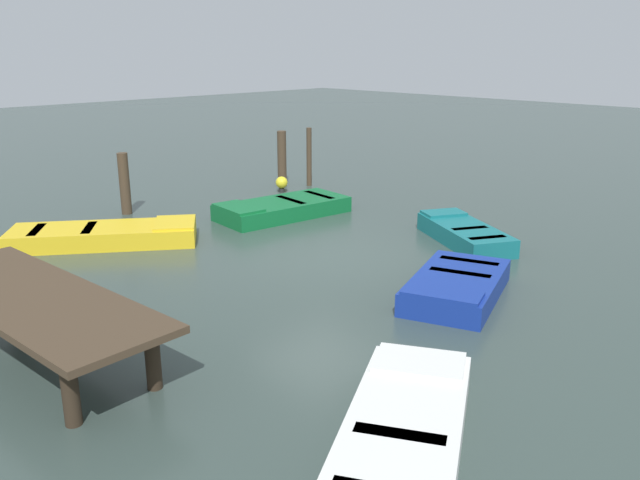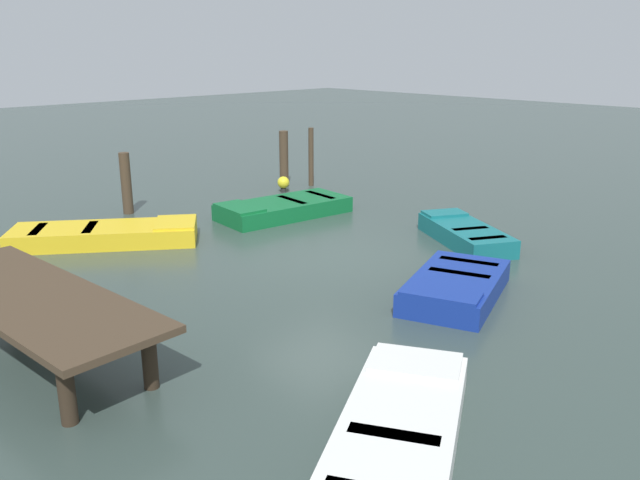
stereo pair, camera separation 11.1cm
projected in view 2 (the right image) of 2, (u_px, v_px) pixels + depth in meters
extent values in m
plane|color=#33423D|center=(320.00, 256.00, 13.75)|extent=(80.00, 80.00, 0.00)
cube|color=#423323|center=(31.00, 297.00, 9.08)|extent=(5.08, 1.95, 0.10)
cylinder|color=#2E2318|center=(13.00, 284.00, 10.90)|extent=(0.20, 0.20, 0.85)
cylinder|color=#2E2318|center=(66.00, 391.00, 7.54)|extent=(0.20, 0.20, 0.85)
cylinder|color=#2E2318|center=(150.00, 358.00, 8.35)|extent=(0.20, 0.20, 0.85)
cube|color=#14666B|center=(465.00, 234.00, 14.58)|extent=(2.93, 2.26, 0.40)
cube|color=beige|center=(466.00, 228.00, 14.54)|extent=(2.46, 1.86, 0.04)
cube|color=#14666B|center=(445.00, 213.00, 15.51)|extent=(1.00, 1.14, 0.06)
cube|color=#9B9789|center=(470.00, 229.00, 14.34)|extent=(0.58, 0.83, 0.04)
cube|color=#9B9789|center=(488.00, 239.00, 13.64)|extent=(0.58, 0.83, 0.04)
cube|color=gold|center=(105.00, 235.00, 14.55)|extent=(3.44, 4.04, 0.40)
cube|color=#4C3319|center=(104.00, 229.00, 14.51)|extent=(2.84, 3.38, 0.04)
cube|color=gold|center=(176.00, 222.00, 14.70)|extent=(1.49, 1.42, 0.06)
cube|color=#42301E|center=(90.00, 228.00, 14.45)|extent=(0.96, 0.77, 0.04)
cube|color=#42301E|center=(38.00, 230.00, 14.30)|extent=(0.96, 0.77, 0.04)
cube|color=navy|center=(456.00, 287.00, 11.43)|extent=(2.23, 2.96, 0.40)
cube|color=silver|center=(456.00, 279.00, 11.39)|extent=(1.80, 2.48, 0.04)
cube|color=navy|center=(441.00, 294.00, 10.47)|extent=(1.38, 0.98, 0.06)
cube|color=#A4A49F|center=(459.00, 274.00, 11.55)|extent=(1.09, 0.57, 0.04)
cube|color=#A4A49F|center=(469.00, 262.00, 12.17)|extent=(1.09, 0.57, 0.04)
cube|color=#0F602D|center=(284.00, 208.00, 16.91)|extent=(1.87, 3.58, 0.40)
cube|color=orange|center=(284.00, 203.00, 16.87)|extent=(1.49, 3.03, 0.04)
cube|color=#0F602D|center=(239.00, 207.00, 16.06)|extent=(1.43, 0.90, 0.06)
cube|color=#B06E1E|center=(292.00, 200.00, 17.01)|extent=(1.18, 0.33, 0.04)
cube|color=#B06E1E|center=(320.00, 195.00, 17.56)|extent=(1.18, 0.33, 0.04)
cube|color=silver|center=(397.00, 437.00, 7.05)|extent=(2.77, 3.59, 0.40)
cube|color=#334772|center=(398.00, 426.00, 7.01)|extent=(2.28, 3.00, 0.04)
cube|color=silver|center=(416.00, 363.00, 8.21)|extent=(1.35, 1.21, 0.06)
cube|color=navy|center=(394.00, 436.00, 6.76)|extent=(0.94, 0.65, 0.04)
cylinder|color=#423323|center=(284.00, 159.00, 20.39)|extent=(0.28, 0.28, 1.72)
cylinder|color=#423323|center=(311.00, 157.00, 20.40)|extent=(0.16, 0.16, 1.82)
cylinder|color=#423323|center=(126.00, 183.00, 17.00)|extent=(0.27, 0.27, 1.61)
cylinder|color=#262626|center=(284.00, 190.00, 19.70)|extent=(0.16, 0.16, 0.12)
sphere|color=yellow|center=(283.00, 182.00, 19.63)|extent=(0.36, 0.36, 0.36)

